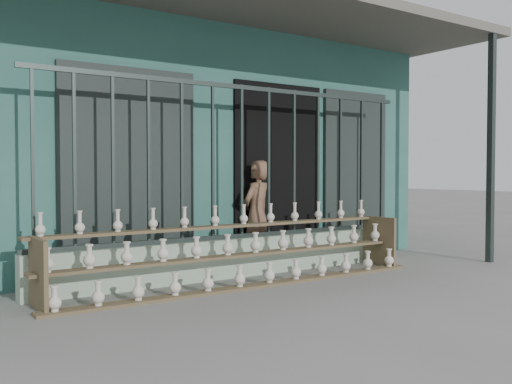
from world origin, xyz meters
TOP-DOWN VIEW (x-y plane):
  - ground at (0.00, 0.00)m, footprint 60.00×60.00m
  - workshop_building at (0.00, 4.23)m, footprint 7.40×6.60m
  - parapet_wall at (0.00, 1.30)m, footprint 5.00×0.20m
  - security_fence at (-0.00, 1.30)m, footprint 5.00×0.04m
  - shelf_rack at (-0.26, 0.89)m, footprint 4.50×0.68m
  - elderly_woman at (0.42, 1.60)m, footprint 0.59×0.51m

SIDE VIEW (x-z plane):
  - ground at x=0.00m, z-range 0.00..0.00m
  - parapet_wall at x=0.00m, z-range 0.00..0.45m
  - shelf_rack at x=-0.26m, z-range -0.07..0.79m
  - elderly_woman at x=0.42m, z-range 0.00..1.37m
  - security_fence at x=0.00m, z-range 0.45..2.25m
  - workshop_building at x=0.00m, z-range 0.02..3.23m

